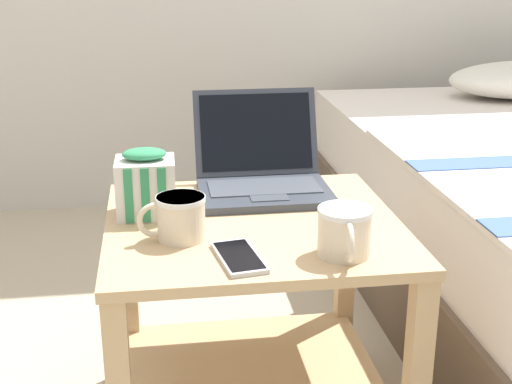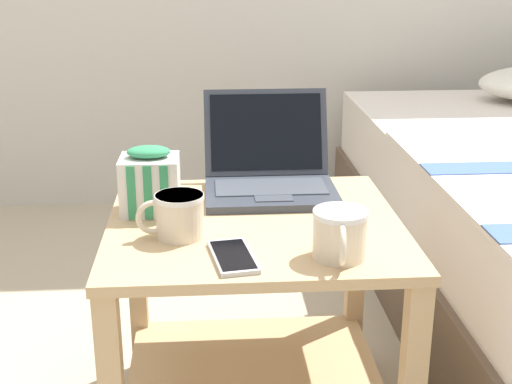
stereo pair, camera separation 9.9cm
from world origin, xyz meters
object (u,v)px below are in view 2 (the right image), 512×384
object	(u,v)px
mug_front_left	(340,232)
mug_front_right	(178,213)
cell_phone	(233,257)
laptop	(270,172)
snack_bag	(150,182)

from	to	relation	value
mug_front_left	mug_front_right	world-z (taller)	mug_front_left
cell_phone	laptop	bearing A→B (deg)	75.19
snack_bag	cell_phone	bearing A→B (deg)	-57.54
laptop	snack_bag	bearing A→B (deg)	-155.11
laptop	cell_phone	bearing A→B (deg)	-104.81
snack_bag	cell_phone	xyz separation A→B (m)	(0.17, -0.26, -0.06)
mug_front_right	cell_phone	xyz separation A→B (m)	(0.10, -0.12, -0.04)
mug_front_left	snack_bag	xyz separation A→B (m)	(-0.37, 0.27, 0.02)
mug_front_right	snack_bag	xyz separation A→B (m)	(-0.07, 0.15, 0.02)
snack_bag	cell_phone	distance (m)	0.32
mug_front_right	snack_bag	distance (m)	0.16
cell_phone	mug_front_right	bearing A→B (deg)	131.34
mug_front_left	cell_phone	bearing A→B (deg)	177.91
mug_front_right	snack_bag	world-z (taller)	snack_bag
mug_front_right	snack_bag	size ratio (longest dim) A/B	0.92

